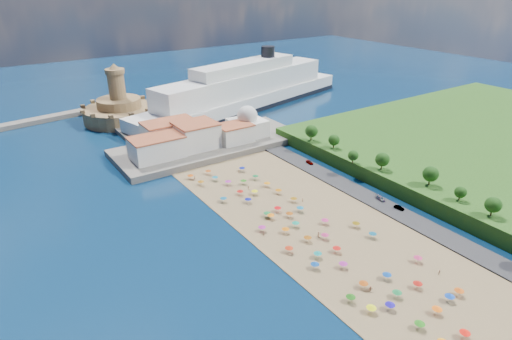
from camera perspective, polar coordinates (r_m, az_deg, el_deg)
ground at (r=146.35m, az=4.22°, el=-6.60°), size 700.00×700.00×0.00m
terrace at (r=205.95m, az=-6.13°, el=3.35°), size 90.00×36.00×3.00m
jetty at (r=228.44m, az=-15.22°, el=4.69°), size 18.00×70.00×2.40m
waterfront_buildings at (r=198.95m, az=-9.61°, el=4.32°), size 57.00×29.00×11.00m
domed_building at (r=211.28m, az=-1.16°, el=6.19°), size 16.00×16.00×15.00m
fortress at (r=254.21m, az=-17.70°, el=7.69°), size 40.00×40.00×32.40m
cruise_ship at (r=266.18m, az=-1.48°, el=10.40°), size 161.84×61.51×35.16m
beach_parasols at (r=137.82m, az=6.73°, el=-7.82°), size 32.05×112.86×2.20m
beachgoers at (r=146.16m, az=3.99°, el=-6.12°), size 29.80×92.56×1.88m
parked_cars at (r=169.71m, az=13.22°, el=-2.08°), size 2.28×51.82×1.33m
hillside_trees at (r=168.79m, az=18.41°, el=0.41°), size 13.88×108.82×7.46m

